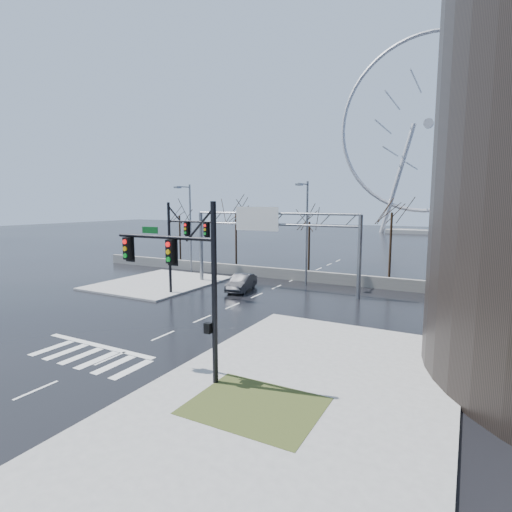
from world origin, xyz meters
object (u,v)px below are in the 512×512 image
Objects in this scene: car at (241,283)px; signal_mast_near at (188,273)px; sign_gantry at (268,233)px; signal_mast_far at (179,240)px; ferris_wheel at (428,131)px.

signal_mast_near is at bearing -77.09° from car.
car is (-7.29, 17.08, -4.13)m from signal_mast_near.
sign_gantry is at bearing 37.08° from car.
signal_mast_far is 8.14m from sign_gantry.
signal_mast_near is 1.00× the size of signal_mast_far.
signal_mast_far reaches higher than sign_gantry.
signal_mast_far is at bearing 130.26° from signal_mast_near.
sign_gantry is 0.32× the size of ferris_wheel.
ferris_wheel reaches higher than signal_mast_near.
car is (3.72, 4.08, -4.09)m from signal_mast_far.
sign_gantry is 5.15m from car.
ferris_wheel reaches higher than signal_mast_far.
signal_mast_far is 0.49× the size of sign_gantry.
car is at bearing 47.64° from signal_mast_far.
ferris_wheel is at bearing 90.08° from signal_mast_near.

